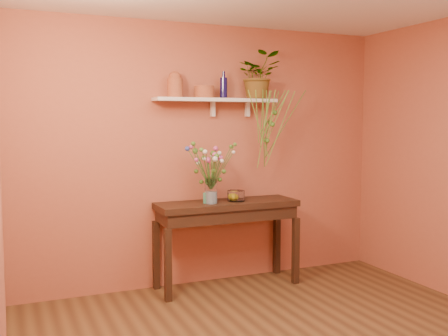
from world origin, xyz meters
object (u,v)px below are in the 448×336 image
at_px(blue_bottle, 224,87).
at_px(glass_bowl, 236,196).
at_px(sideboard, 227,214).
at_px(bouquet, 210,160).
at_px(glass_vase, 211,192).
at_px(spider_plant, 259,76).
at_px(terracotta_jug, 175,85).

xyz_separation_m(blue_bottle, glass_bowl, (0.08, -0.14, -1.11)).
xyz_separation_m(sideboard, bouquet, (-0.21, -0.06, 0.56)).
height_order(sideboard, glass_bowl, glass_bowl).
bearing_deg(blue_bottle, glass_vase, -139.26).
xyz_separation_m(sideboard, spider_plant, (0.41, 0.12, 1.43)).
distance_m(glass_vase, glass_bowl, 0.30).
bearing_deg(spider_plant, bouquet, -164.25).
relative_size(terracotta_jug, glass_vase, 0.99).
bearing_deg(terracotta_jug, glass_bowl, -12.05).
distance_m(sideboard, blue_bottle, 1.30).
distance_m(terracotta_jug, bouquet, 0.82).
distance_m(glass_vase, bouquet, 0.33).
xyz_separation_m(sideboard, terracotta_jug, (-0.51, 0.12, 1.30)).
bearing_deg(blue_bottle, terracotta_jug, -178.55).
relative_size(sideboard, spider_plant, 2.98).
bearing_deg(glass_vase, glass_bowl, 8.43).
bearing_deg(spider_plant, terracotta_jug, 179.83).
height_order(bouquet, glass_bowl, bouquet).
bearing_deg(bouquet, glass_vase, 24.34).
bearing_deg(terracotta_jug, bouquet, -30.87).
distance_m(terracotta_jug, spider_plant, 0.93).
xyz_separation_m(blue_bottle, glass_vase, (-0.22, -0.19, -1.05)).
distance_m(terracotta_jug, glass_bowl, 1.28).
height_order(blue_bottle, spider_plant, spider_plant).
distance_m(sideboard, spider_plant, 1.49).
xyz_separation_m(blue_bottle, bouquet, (-0.23, -0.19, -0.73)).
height_order(sideboard, blue_bottle, blue_bottle).
height_order(spider_plant, glass_bowl, spider_plant).
distance_m(spider_plant, glass_vase, 1.35).
relative_size(terracotta_jug, glass_bowl, 1.42).
xyz_separation_m(blue_bottle, spider_plant, (0.39, -0.02, 0.13)).
distance_m(spider_plant, bouquet, 1.08).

